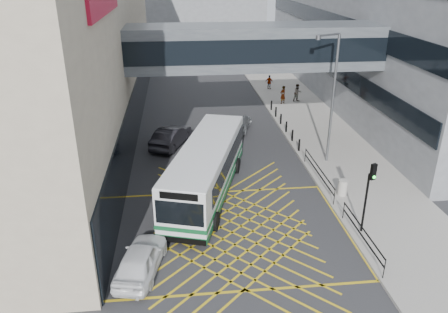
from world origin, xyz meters
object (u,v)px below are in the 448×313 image
object	(u,v)px
pedestrian_b	(298,93)
pedestrian_c	(269,82)
car_white	(141,259)
street_lamp	(331,92)
pedestrian_a	(283,95)
bus	(207,168)
litter_bin	(343,188)
traffic_light	(369,188)
car_dark	(171,137)
car_silver	(239,122)

from	to	relation	value
pedestrian_b	pedestrian_c	xyz separation A→B (m)	(-1.86, 4.96, -0.10)
car_white	street_lamp	bearing A→B (deg)	-125.65
car_white	pedestrian_a	distance (m)	27.58
bus	car_white	distance (m)	8.02
street_lamp	litter_bin	size ratio (longest dim) A/B	9.24
traffic_light	pedestrian_b	xyz separation A→B (m)	(2.73, 23.44, -1.67)
car_white	litter_bin	world-z (taller)	car_white
street_lamp	pedestrian_b	distance (m)	15.23
bus	litter_bin	distance (m)	8.21
pedestrian_a	pedestrian_b	bearing A→B (deg)	166.41
car_white	pedestrian_b	bearing A→B (deg)	-106.17
litter_bin	pedestrian_c	distance (m)	24.42
bus	traffic_light	xyz separation A→B (m)	(7.70, -5.31, 0.98)
street_lamp	litter_bin	distance (m)	6.69
bus	car_white	size ratio (longest dim) A/B	2.61
car_white	traffic_light	xyz separation A→B (m)	(11.21, 1.83, 1.99)
car_dark	car_white	bearing A→B (deg)	107.29
car_silver	pedestrian_c	world-z (taller)	pedestrian_c
pedestrian_c	car_white	bearing A→B (deg)	100.14
car_white	traffic_light	bearing A→B (deg)	-158.02
traffic_light	pedestrian_c	size ratio (longest dim) A/B	2.53
car_white	street_lamp	distance (m)	16.73
pedestrian_b	car_silver	bearing A→B (deg)	-151.43
pedestrian_c	traffic_light	bearing A→B (deg)	120.16
car_dark	car_silver	distance (m)	6.49
bus	car_dark	world-z (taller)	bus
bus	car_white	bearing A→B (deg)	-99.29
car_white	car_silver	world-z (taller)	car_white
bus	street_lamp	bearing A→B (deg)	39.62
car_dark	car_silver	bearing A→B (deg)	-129.10
litter_bin	pedestrian_c	size ratio (longest dim) A/B	0.61
pedestrian_a	pedestrian_b	world-z (taller)	pedestrian_a
pedestrian_b	pedestrian_c	size ratio (longest dim) A/B	1.13
bus	car_dark	bearing A→B (deg)	122.50
car_white	traffic_light	size ratio (longest dim) A/B	1.15
car_dark	pedestrian_a	world-z (taller)	pedestrian_a
traffic_light	pedestrian_a	size ratio (longest dim) A/B	2.21
car_white	car_dark	xyz separation A→B (m)	(1.30, 15.05, 0.06)
street_lamp	pedestrian_a	world-z (taller)	street_lamp
car_silver	car_white	bearing A→B (deg)	86.14
bus	pedestrian_a	xyz separation A→B (m)	(8.78, 17.55, -0.68)
bus	litter_bin	xyz separation A→B (m)	(8.03, -1.32, -1.10)
car_dark	litter_bin	world-z (taller)	car_dark
car_white	street_lamp	size ratio (longest dim) A/B	0.52
traffic_light	pedestrian_b	size ratio (longest dim) A/B	2.23
traffic_light	pedestrian_b	bearing A→B (deg)	62.86
litter_bin	pedestrian_a	xyz separation A→B (m)	(0.75, 18.87, 0.41)
street_lamp	pedestrian_b	size ratio (longest dim) A/B	5.00
car_white	car_silver	xyz separation A→B (m)	(6.99, 18.16, -0.05)
street_lamp	car_white	bearing A→B (deg)	-162.45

